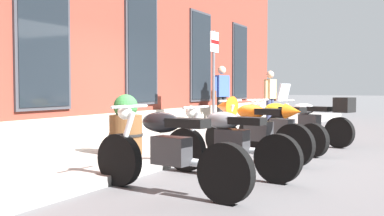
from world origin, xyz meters
name	(u,v)px	position (x,y,z in m)	size (l,w,h in m)	color
ground_plane	(204,158)	(0.00, 0.00, 0.00)	(140.00, 140.00, 0.00)	#4C4C4F
sidewalk	(148,150)	(0.00, 1.16, 0.06)	(26.16, 2.32, 0.13)	gray
motorcycle_black_naked	(166,151)	(-2.56, -0.83, 0.50)	(0.62, 2.18, 1.01)	black
motorcycle_grey_naked	(228,142)	(-1.32, -1.04, 0.48)	(0.62, 2.09, 0.96)	black
motorcycle_orange_sport	(252,127)	(0.05, -0.87, 0.58)	(0.73, 2.05, 1.08)	black
motorcycle_yellow_naked	(279,127)	(1.28, -0.95, 0.49)	(0.94, 1.97, 1.00)	black
motorcycle_silver_touring	(312,119)	(2.66, -1.24, 0.55)	(0.94, 2.04, 1.32)	black
pedestrian_blue_top	(222,93)	(4.49, 1.72, 1.09)	(0.64, 0.33, 1.71)	black
pedestrian_tan_coat	(270,95)	(5.49, 0.65, 1.01)	(0.66, 0.26, 1.58)	#2D3351
parking_sign	(214,68)	(1.95, 0.74, 1.64)	(0.36, 0.07, 2.34)	#4C4C51
barrel_planter	(126,128)	(-0.98, 0.94, 0.56)	(0.57, 0.57, 0.99)	brown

